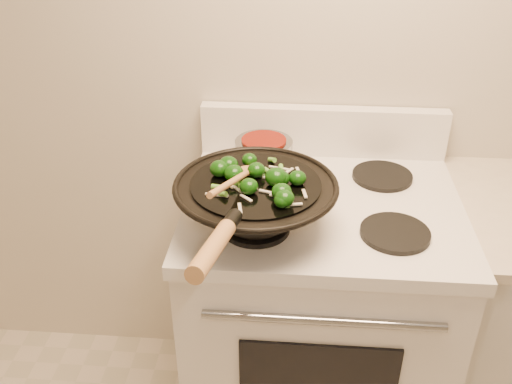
{
  "coord_description": "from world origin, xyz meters",
  "views": [
    {
      "loc": [
        -0.25,
        -0.21,
        1.77
      ],
      "look_at": [
        -0.35,
        1.02,
        1.03
      ],
      "focal_mm": 40.0,
      "sensor_mm": 36.0,
      "label": 1
    }
  ],
  "objects": [
    {
      "name": "wooden_spoon",
      "position": [
        -0.39,
        0.99,
        1.09
      ],
      "size": [
        0.11,
        0.28,
        0.09
      ],
      "color": "#AA7543",
      "rests_on": "wok"
    },
    {
      "name": "saucepan",
      "position": [
        -0.35,
        1.32,
        0.98
      ],
      "size": [
        0.17,
        0.27,
        0.1
      ],
      "color": "gray",
      "rests_on": "stove"
    },
    {
      "name": "wok",
      "position": [
        -0.35,
        1.01,
        1.0
      ],
      "size": [
        0.42,
        0.69,
        0.23
      ],
      "color": "black",
      "rests_on": "stove"
    },
    {
      "name": "stirfry",
      "position": [
        -0.34,
        1.01,
        1.08
      ],
      "size": [
        0.25,
        0.27,
        0.05
      ],
      "color": "#0D3608",
      "rests_on": "wok"
    },
    {
      "name": "stove",
      "position": [
        -0.17,
        1.17,
        0.47
      ],
      "size": [
        0.78,
        0.67,
        1.08
      ],
      "color": "white",
      "rests_on": "ground"
    }
  ]
}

